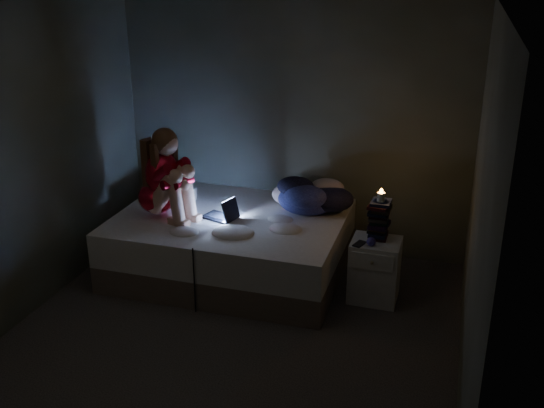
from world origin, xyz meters
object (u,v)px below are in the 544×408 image
at_px(woman, 156,171).
at_px(laptop, 219,207).
at_px(nightstand, 375,270).
at_px(candle, 381,197).
at_px(bed, 231,244).
at_px(phone, 359,244).

bearing_deg(woman, laptop, 25.81).
distance_m(woman, nightstand, 2.22).
relative_size(nightstand, candle, 7.15).
relative_size(bed, phone, 15.36).
height_order(candle, phone, candle).
bearing_deg(laptop, bed, 61.07).
bearing_deg(nightstand, bed, 175.09).
bearing_deg(candle, bed, 177.86).
relative_size(woman, phone, 6.29).
distance_m(laptop, candle, 1.53).
bearing_deg(nightstand, candle, 87.24).
height_order(laptop, candle, candle).
bearing_deg(phone, laptop, -169.47).
relative_size(laptop, phone, 2.24).
relative_size(laptop, nightstand, 0.55).
relative_size(nightstand, phone, 4.08).
xyz_separation_m(candle, phone, (-0.14, -0.20, -0.38)).
bearing_deg(nightstand, laptop, 178.47).
distance_m(laptop, phone, 1.38).
distance_m(woman, candle, 2.10).
bearing_deg(bed, phone, -11.05).
bearing_deg(nightstand, phone, -137.84).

